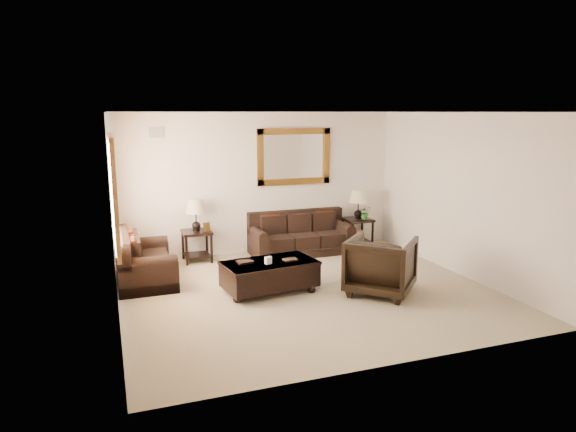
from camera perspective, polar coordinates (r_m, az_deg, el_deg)
name	(u,v)px	position (r m, az deg, el deg)	size (l,w,h in m)	color
room	(307,205)	(7.63, 2.16, 1.26)	(5.51, 5.01, 2.71)	gray
window	(114,192)	(7.95, -18.78, 2.53)	(0.07, 1.96, 1.66)	white
mirror	(294,157)	(10.10, 0.69, 6.62)	(1.50, 0.06, 1.10)	#46290E
air_vent	(156,132)	(9.49, -14.42, 8.98)	(0.25, 0.02, 0.18)	#999999
sofa	(300,238)	(10.02, 1.37, -2.47)	(1.95, 0.84, 0.80)	black
loveseat	(142,264)	(8.61, -15.94, -5.14)	(0.88, 1.48, 0.83)	black
end_table_left	(196,221)	(9.48, -10.17, -0.57)	(0.53, 0.53, 1.16)	black
end_table_right	(358,210)	(10.52, 7.79, 0.70)	(0.53, 0.53, 1.16)	black
coffee_table	(270,273)	(7.87, -2.06, -6.33)	(1.49, 0.94, 0.60)	black
armchair	(381,263)	(7.87, 10.27, -5.12)	(0.93, 0.87, 0.96)	black
potted_plant	(365,214)	(10.50, 8.58, 0.24)	(0.25, 0.27, 0.21)	#26581E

